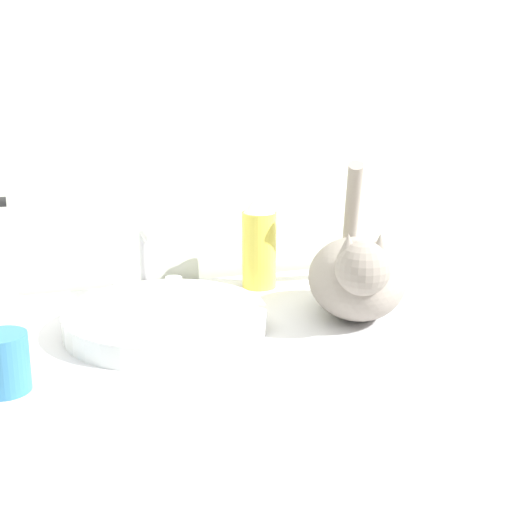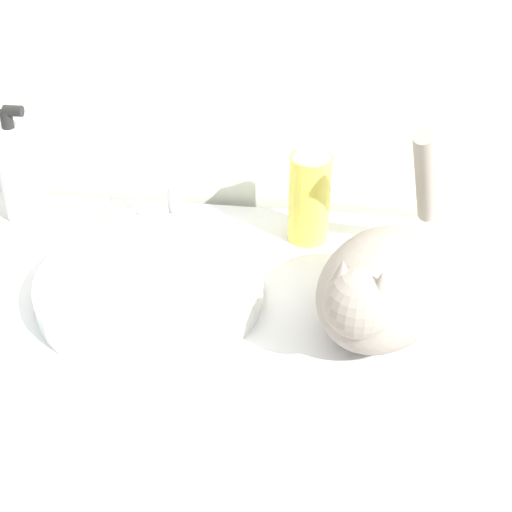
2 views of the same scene
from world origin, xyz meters
The scene contains 6 objects.
vanity_cabinet centered at (0.00, 0.29, 0.41)m, with size 0.85×0.59×0.83m.
sink_basin centered at (-0.07, 0.31, 0.85)m, with size 0.34×0.34×0.04m.
faucet centered at (-0.07, 0.49, 0.88)m, with size 0.13×0.10×0.14m.
cat centered at (0.26, 0.28, 0.90)m, with size 0.24×0.36×0.26m.
soap_bottle centered at (-0.34, 0.51, 0.91)m, with size 0.07×0.07×0.21m.
spray_bottle centered at (0.15, 0.49, 0.92)m, with size 0.07×0.07×0.19m.
Camera 2 is at (0.18, -0.49, 1.50)m, focal length 50.00 mm.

